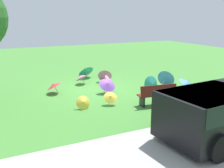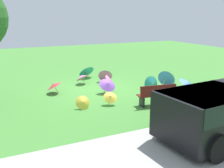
{
  "view_description": "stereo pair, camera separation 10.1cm",
  "coord_description": "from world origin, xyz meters",
  "px_view_note": "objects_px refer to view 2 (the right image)",
  "views": [
    {
      "loc": [
        5.07,
        12.25,
        3.66
      ],
      "look_at": [
        -0.2,
        1.55,
        0.6
      ],
      "focal_mm": 43.27,
      "sensor_mm": 36.0,
      "label": 1
    },
    {
      "loc": [
        4.97,
        12.29,
        3.66
      ],
      "look_at": [
        -0.2,
        1.55,
        0.6
      ],
      "focal_mm": 43.27,
      "sensor_mm": 36.0,
      "label": 2
    }
  ],
  "objects_px": {
    "parasol_purple_0": "(108,84)",
    "parasol_teal_1": "(152,84)",
    "parasol_yellow_0": "(110,97)",
    "parasol_yellow_1": "(83,102)",
    "parasol_pink_1": "(82,77)",
    "park_bench": "(157,95)",
    "parasol_pink_4": "(110,81)",
    "parasol_teal_0": "(86,71)",
    "parasol_blue_0": "(188,83)",
    "parasol_blue_1": "(167,78)",
    "parasol_pink_5": "(105,75)",
    "parasol_red_2": "(54,85)"
  },
  "relations": [
    {
      "from": "parasol_teal_0",
      "to": "parasol_pink_5",
      "type": "distance_m",
      "value": 1.51
    },
    {
      "from": "park_bench",
      "to": "parasol_pink_4",
      "type": "bearing_deg",
      "value": -82.55
    },
    {
      "from": "parasol_yellow_1",
      "to": "parasol_pink_5",
      "type": "height_order",
      "value": "parasol_pink_5"
    },
    {
      "from": "parasol_blue_0",
      "to": "parasol_yellow_1",
      "type": "bearing_deg",
      "value": 0.38
    },
    {
      "from": "parasol_blue_1",
      "to": "parasol_teal_0",
      "type": "bearing_deg",
      "value": -50.85
    },
    {
      "from": "parasol_purple_0",
      "to": "parasol_teal_1",
      "type": "relative_size",
      "value": 1.1
    },
    {
      "from": "park_bench",
      "to": "parasol_yellow_1",
      "type": "relative_size",
      "value": 2.7
    },
    {
      "from": "parasol_teal_0",
      "to": "parasol_pink_5",
      "type": "relative_size",
      "value": 1.19
    },
    {
      "from": "parasol_pink_4",
      "to": "parasol_red_2",
      "type": "distance_m",
      "value": 2.95
    },
    {
      "from": "parasol_blue_0",
      "to": "parasol_purple_0",
      "type": "bearing_deg",
      "value": -23.34
    },
    {
      "from": "parasol_purple_0",
      "to": "parasol_yellow_1",
      "type": "distance_m",
      "value": 2.41
    },
    {
      "from": "park_bench",
      "to": "parasol_purple_0",
      "type": "xyz_separation_m",
      "value": [
        1.1,
        -2.48,
        -0.0
      ]
    },
    {
      "from": "parasol_pink_4",
      "to": "parasol_pink_5",
      "type": "bearing_deg",
      "value": -102.05
    },
    {
      "from": "parasol_yellow_0",
      "to": "parasol_purple_0",
      "type": "relative_size",
      "value": 0.8
    },
    {
      "from": "park_bench",
      "to": "parasol_purple_0",
      "type": "relative_size",
      "value": 1.95
    },
    {
      "from": "parasol_teal_0",
      "to": "parasol_blue_0",
      "type": "bearing_deg",
      "value": 122.98
    },
    {
      "from": "parasol_blue_0",
      "to": "parasol_purple_0",
      "type": "relative_size",
      "value": 1.41
    },
    {
      "from": "parasol_blue_1",
      "to": "parasol_teal_0",
      "type": "distance_m",
      "value": 4.89
    },
    {
      "from": "parasol_pink_1",
      "to": "parasol_purple_0",
      "type": "relative_size",
      "value": 1.09
    },
    {
      "from": "parasol_pink_1",
      "to": "parasol_teal_1",
      "type": "bearing_deg",
      "value": 132.09
    },
    {
      "from": "parasol_yellow_0",
      "to": "parasol_pink_5",
      "type": "height_order",
      "value": "parasol_pink_5"
    },
    {
      "from": "parasol_pink_1",
      "to": "parasol_yellow_0",
      "type": "bearing_deg",
      "value": 88.27
    },
    {
      "from": "parasol_yellow_0",
      "to": "parasol_yellow_1",
      "type": "bearing_deg",
      "value": -2.73
    },
    {
      "from": "parasol_pink_4",
      "to": "parasol_teal_0",
      "type": "xyz_separation_m",
      "value": [
        0.4,
        -2.53,
        0.1
      ]
    },
    {
      "from": "park_bench",
      "to": "parasol_pink_4",
      "type": "height_order",
      "value": "park_bench"
    },
    {
      "from": "parasol_yellow_0",
      "to": "parasol_pink_5",
      "type": "relative_size",
      "value": 0.74
    },
    {
      "from": "parasol_yellow_0",
      "to": "parasol_pink_4",
      "type": "relative_size",
      "value": 0.8
    },
    {
      "from": "parasol_blue_0",
      "to": "parasol_yellow_0",
      "type": "height_order",
      "value": "parasol_blue_0"
    },
    {
      "from": "parasol_pink_5",
      "to": "parasol_pink_1",
      "type": "bearing_deg",
      "value": -1.0
    },
    {
      "from": "park_bench",
      "to": "parasol_teal_0",
      "type": "xyz_separation_m",
      "value": [
        0.87,
        -6.08,
        -0.03
      ]
    },
    {
      "from": "park_bench",
      "to": "parasol_pink_1",
      "type": "height_order",
      "value": "park_bench"
    },
    {
      "from": "park_bench",
      "to": "parasol_yellow_0",
      "type": "relative_size",
      "value": 2.42
    },
    {
      "from": "parasol_blue_1",
      "to": "parasol_purple_0",
      "type": "distance_m",
      "value": 3.32
    },
    {
      "from": "parasol_blue_1",
      "to": "parasol_teal_1",
      "type": "distance_m",
      "value": 1.3
    },
    {
      "from": "parasol_blue_1",
      "to": "parasol_pink_1",
      "type": "relative_size",
      "value": 1.1
    },
    {
      "from": "parasol_yellow_0",
      "to": "parasol_yellow_1",
      "type": "distance_m",
      "value": 1.19
    },
    {
      "from": "parasol_pink_5",
      "to": "parasol_teal_0",
      "type": "bearing_deg",
      "value": -64.33
    },
    {
      "from": "parasol_blue_0",
      "to": "parasol_teal_1",
      "type": "bearing_deg",
      "value": -31.89
    },
    {
      "from": "parasol_yellow_0",
      "to": "parasol_pink_4",
      "type": "distance_m",
      "value": 2.98
    },
    {
      "from": "parasol_pink_1",
      "to": "parasol_yellow_0",
      "type": "distance_m",
      "value": 3.89
    },
    {
      "from": "park_bench",
      "to": "parasol_red_2",
      "type": "xyz_separation_m",
      "value": [
        3.41,
        -3.63,
        -0.05
      ]
    },
    {
      "from": "parasol_red_2",
      "to": "parasol_teal_1",
      "type": "height_order",
      "value": "parasol_teal_1"
    },
    {
      "from": "parasol_blue_1",
      "to": "parasol_teal_0",
      "type": "xyz_separation_m",
      "value": [
        3.09,
        -3.79,
        -0.03
      ]
    },
    {
      "from": "parasol_blue_0",
      "to": "parasol_pink_1",
      "type": "relative_size",
      "value": 1.29
    },
    {
      "from": "parasol_blue_1",
      "to": "parasol_pink_4",
      "type": "distance_m",
      "value": 2.97
    },
    {
      "from": "parasol_blue_1",
      "to": "parasol_pink_5",
      "type": "relative_size",
      "value": 1.1
    },
    {
      "from": "parasol_blue_0",
      "to": "parasol_red_2",
      "type": "bearing_deg",
      "value": -24.51
    },
    {
      "from": "park_bench",
      "to": "parasol_purple_0",
      "type": "bearing_deg",
      "value": -66.18
    },
    {
      "from": "parasol_blue_0",
      "to": "parasol_yellow_0",
      "type": "bearing_deg",
      "value": 1.26
    },
    {
      "from": "parasol_purple_0",
      "to": "parasol_teal_1",
      "type": "distance_m",
      "value": 2.18
    }
  ]
}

